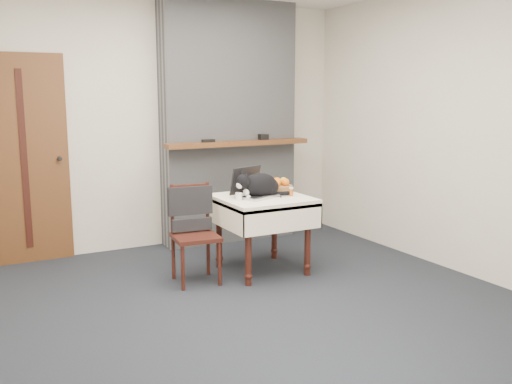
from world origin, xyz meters
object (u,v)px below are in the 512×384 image
at_px(cat, 260,185).
at_px(fruit_basket, 280,187).
at_px(door, 24,160).
at_px(laptop, 253,189).
at_px(pill_bottle, 291,191).
at_px(chair, 193,219).
at_px(side_table, 262,209).
at_px(cream_jar, 239,197).

distance_m(cat, fruit_basket, 0.32).
bearing_deg(door, fruit_basket, -29.91).
height_order(laptop, pill_bottle, laptop).
height_order(pill_bottle, fruit_basket, fruit_basket).
bearing_deg(cat, chair, 163.12).
height_order(side_table, pill_bottle, pill_bottle).
xyz_separation_m(cat, fruit_basket, (0.29, 0.14, -0.05)).
height_order(pill_bottle, chair, chair).
bearing_deg(pill_bottle, cream_jar, 175.54).
height_order(cream_jar, fruit_basket, fruit_basket).
relative_size(cat, cream_jar, 7.78).
xyz_separation_m(side_table, fruit_basket, (0.25, 0.12, 0.17)).
relative_size(door, side_table, 2.56).
bearing_deg(chair, laptop, 2.37).
relative_size(cream_jar, chair, 0.08).
bearing_deg(chair, door, 139.82).
xyz_separation_m(door, cat, (1.82, -1.35, -0.19)).
xyz_separation_m(door, fruit_basket, (2.11, -1.21, -0.24)).
relative_size(cat, chair, 0.62).
relative_size(door, cat, 3.78).
bearing_deg(cream_jar, side_table, 12.69).
xyz_separation_m(door, laptop, (1.78, -1.29, -0.23)).
bearing_deg(pill_bottle, chair, 168.88).
bearing_deg(cream_jar, fruit_basket, 18.89).
distance_m(door, laptop, 2.21).
xyz_separation_m(door, pill_bottle, (2.10, -1.43, -0.26)).
bearing_deg(cat, laptop, 117.55).
bearing_deg(pill_bottle, door, 145.75).
height_order(cat, pill_bottle, cat).
height_order(side_table, cat, cat).
relative_size(door, fruit_basket, 8.27).
height_order(door, cat, door).
bearing_deg(cream_jar, laptop, 27.67).
height_order(side_table, cream_jar, cream_jar).
distance_m(door, pill_bottle, 2.56).
bearing_deg(door, cat, -36.53).
relative_size(cream_jar, pill_bottle, 0.82).
bearing_deg(pill_bottle, fruit_basket, 88.16).
xyz_separation_m(fruit_basket, chair, (-0.90, -0.04, -0.21)).
bearing_deg(cat, cream_jar, -178.21).
height_order(door, fruit_basket, door).
distance_m(door, fruit_basket, 2.45).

